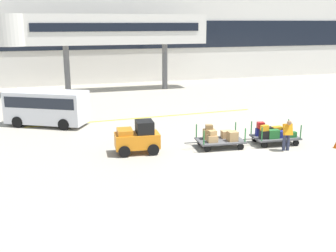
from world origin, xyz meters
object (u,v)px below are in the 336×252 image
Objects in this scene: baggage_cart_lead at (219,137)px; shuttle_van at (47,105)px; baggage_handler at (287,134)px; baggage_cart_middle at (274,134)px; baggage_tug at (138,138)px.

baggage_cart_lead is 0.60× the size of shuttle_van.
shuttle_van reaches higher than baggage_handler.
baggage_cart_middle is at bearing 88.63° from baggage_handler.
baggage_cart_middle is at bearing -4.64° from baggage_cart_lead.
baggage_cart_lead is 1.00× the size of baggage_cart_middle.
shuttle_van reaches higher than baggage_tug.
baggage_cart_middle is at bearing -4.68° from baggage_tug.
baggage_tug is 1.40× the size of baggage_handler.
baggage_handler is (2.91, -1.48, 0.35)m from baggage_cart_lead.
baggage_tug is 4.14m from baggage_cart_lead.
baggage_cart_lead is 2.95m from baggage_cart_middle.
baggage_tug reaches higher than baggage_cart_middle.
baggage_tug is 0.72× the size of baggage_cart_middle.
baggage_tug reaches higher than baggage_handler.
baggage_tug is at bearing 175.32° from baggage_cart_middle.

